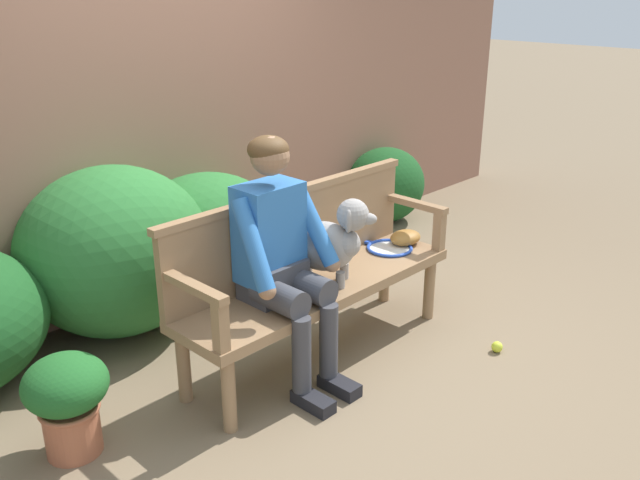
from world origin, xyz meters
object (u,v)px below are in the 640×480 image
Objects in this scene: baseball_glove at (405,238)px; potted_plant at (67,397)px; person_seated at (280,252)px; dog_on_bench at (331,241)px; garden_bench at (320,291)px; tennis_ball at (497,347)px; tennis_racket at (386,247)px.

potted_plant is (-2.21, 0.21, -0.22)m from baseball_glove.
dog_on_bench is (0.35, -0.04, -0.02)m from person_seated.
tennis_ball is (0.74, -0.73, -0.37)m from garden_bench.
dog_on_bench is 1.54m from potted_plant.
baseball_glove is at bearing -16.38° from tennis_racket.
garden_bench is 0.65m from tennis_racket.
dog_on_bench reaches higher than baseball_glove.
dog_on_bench is 1.00× the size of potted_plant.
garden_bench is 1.11m from tennis_ball.
person_seated is 20.24× the size of tennis_ball.
baseball_glove is (0.75, 0.05, -0.20)m from dog_on_bench.
garden_bench is at bearing -175.78° from tennis_racket.
baseball_glove reaches higher than garden_bench.
tennis_racket is (0.95, 0.06, -0.26)m from person_seated.
potted_plant reaches higher than garden_bench.
baseball_glove is at bearing 0.37° from garden_bench.
person_seated is 0.35m from dog_on_bench.
baseball_glove is 2.23m from potted_plant.
tennis_racket is 2.08m from potted_plant.
potted_plant is (-1.46, 0.26, -0.42)m from dog_on_bench.
person_seated is at bearing 145.34° from tennis_ball.
dog_on_bench is at bearing -170.98° from tennis_racket.
garden_bench is at bearing -8.60° from potted_plant.
baseball_glove reaches higher than tennis_ball.
tennis_racket is at bearing 4.22° from garden_bench.
dog_on_bench is 0.66m from tennis_racket.
tennis_ball is (0.70, -0.69, -0.68)m from dog_on_bench.
potted_plant is (-2.16, 0.95, 0.26)m from tennis_ball.
tennis_ball is at bearing -44.84° from garden_bench.
baseball_glove is at bearing 0.85° from person_seated.
dog_on_bench reaches higher than tennis_ball.
tennis_racket is at bearing 96.74° from tennis_ball.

